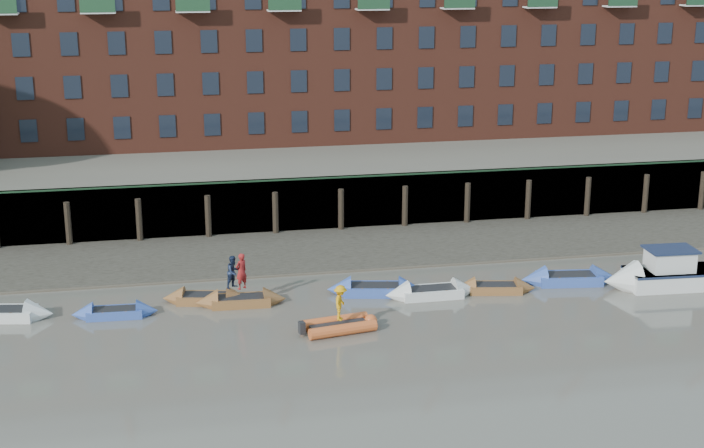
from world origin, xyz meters
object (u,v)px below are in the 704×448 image
object	(u,v)px
rowboat_2	(206,298)
motor_launch	(657,275)
rowboat_4	(375,289)
rowboat_5	(431,292)
person_rower_b	(233,272)
rowboat_1	(115,313)
rowboat_7	(569,279)
rib_tender	(342,325)
person_rib_crew	(340,303)
rowboat_3	(241,301)
rowboat_0	(0,314)
rowboat_6	(495,288)
person_rower_a	(241,271)

from	to	relation	value
rowboat_2	motor_launch	world-z (taller)	motor_launch
rowboat_4	motor_launch	xyz separation A→B (m)	(14.20, -1.87, 0.42)
rowboat_5	rowboat_2	bearing A→B (deg)	172.51
person_rower_b	rowboat_2	bearing A→B (deg)	119.95
rowboat_1	rowboat_7	bearing A→B (deg)	3.09
rib_tender	person_rib_crew	distance (m)	1.12
rowboat_4	rib_tender	distance (m)	5.06
rowboat_3	rowboat_5	world-z (taller)	rowboat_5
rowboat_2	rowboat_5	distance (m)	11.07
rib_tender	motor_launch	distance (m)	16.91
rowboat_0	rowboat_6	world-z (taller)	rowboat_0
person_rower_b	person_rib_crew	xyz separation A→B (m)	(4.40, -4.41, -0.28)
rib_tender	motor_launch	world-z (taller)	motor_launch
rowboat_4	rowboat_1	bearing A→B (deg)	-165.69
rowboat_2	person_rower_b	world-z (taller)	person_rower_b
rowboat_2	rowboat_4	xyz separation A→B (m)	(8.34, -0.44, 0.03)
rowboat_0	rib_tender	world-z (taller)	rowboat_0
rowboat_3	person_rib_crew	distance (m)	6.00
rib_tender	person_rower_a	world-z (taller)	person_rower_a
rowboat_2	person_rib_crew	xyz separation A→B (m)	(5.75, -4.93, 1.15)
person_rower_b	rowboat_5	bearing A→B (deg)	-44.10
rowboat_1	rowboat_0	bearing A→B (deg)	174.10
rowboat_1	person_rower_a	world-z (taller)	person_rower_a
rib_tender	rowboat_5	bearing A→B (deg)	23.36
rowboat_4	rib_tender	bearing A→B (deg)	-108.48
person_rower_a	person_rib_crew	world-z (taller)	person_rower_a
person_rower_a	rowboat_1	bearing A→B (deg)	-32.50
rowboat_0	rowboat_2	distance (m)	9.49
rowboat_7	rib_tender	xyz separation A→B (m)	(-12.67, -4.00, 0.00)
rowboat_6	rowboat_1	bearing A→B (deg)	-170.25
rowboat_0	person_rib_crew	size ratio (longest dim) A/B	3.13
person_rower_b	person_rower_a	bearing A→B (deg)	-72.60
rowboat_1	rowboat_4	world-z (taller)	rowboat_4
rowboat_2	person_rib_crew	world-z (taller)	person_rib_crew
rowboat_6	motor_launch	world-z (taller)	motor_launch
rowboat_2	person_rower_a	bearing A→B (deg)	-12.45
rib_tender	person_rib_crew	bearing A→B (deg)	-132.82
rowboat_3	rib_tender	world-z (taller)	rowboat_3
rowboat_1	person_rower_b	distance (m)	5.83
rowboat_3	rowboat_4	size ratio (longest dim) A/B	0.89
rowboat_1	person_rower_a	size ratio (longest dim) A/B	2.26
rowboat_2	rowboat_7	bearing A→B (deg)	8.91
person_rower_a	person_rower_b	xyz separation A→B (m)	(-0.36, 0.24, -0.09)
rowboat_2	person_rower_b	distance (m)	2.04
rowboat_5	motor_launch	distance (m)	11.60
rowboat_0	person_rib_crew	xyz separation A→B (m)	(15.24, -4.62, 1.12)
rowboat_3	person_rib_crew	bearing A→B (deg)	-43.28
rowboat_0	motor_launch	distance (m)	32.08
rowboat_5	person_rower_b	distance (m)	9.77
rowboat_3	person_rib_crew	world-z (taller)	person_rib_crew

